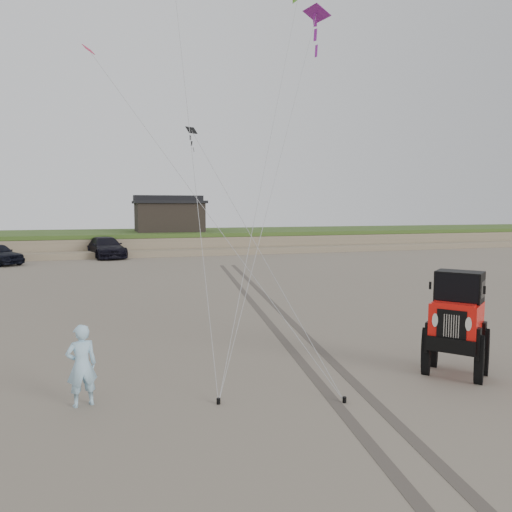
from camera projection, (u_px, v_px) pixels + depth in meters
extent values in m
plane|color=#6B6054|center=(298.00, 383.00, 11.20)|extent=(160.00, 160.00, 0.00)
cube|color=#7A6B54|center=(147.00, 242.00, 47.24)|extent=(160.00, 12.00, 1.40)
cube|color=#2D4719|center=(146.00, 233.00, 47.16)|extent=(160.00, 12.00, 0.35)
cube|color=#7A6B54|center=(154.00, 252.00, 41.10)|extent=(160.00, 3.50, 0.50)
cube|color=black|center=(169.00, 217.00, 46.66)|extent=(6.00, 5.00, 2.60)
cube|color=black|center=(169.00, 202.00, 46.52)|extent=(6.40, 5.40, 0.25)
cube|color=black|center=(169.00, 198.00, 46.48)|extent=(6.40, 1.20, 0.50)
imported|color=black|center=(106.00, 247.00, 39.30)|extent=(3.50, 5.96, 1.62)
imported|color=#95BEE6|center=(82.00, 365.00, 9.86)|extent=(0.68, 0.53, 1.65)
cube|color=black|center=(191.00, 130.00, 17.13)|extent=(0.46, 0.41, 0.26)
cube|color=#BC173F|center=(88.00, 49.00, 18.05)|extent=(0.46, 0.54, 0.30)
cube|color=#911B97|center=(317.00, 13.00, 19.83)|extent=(0.78, 1.28, 0.49)
cylinder|color=black|center=(218.00, 401.00, 10.01)|extent=(0.08, 0.08, 0.12)
cylinder|color=black|center=(344.00, 400.00, 10.08)|extent=(0.08, 0.08, 0.12)
cube|color=#4C443D|center=(258.00, 310.00, 19.27)|extent=(4.42, 29.74, 0.01)
cube|color=#4C443D|center=(278.00, 308.00, 19.51)|extent=(4.42, 29.74, 0.01)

